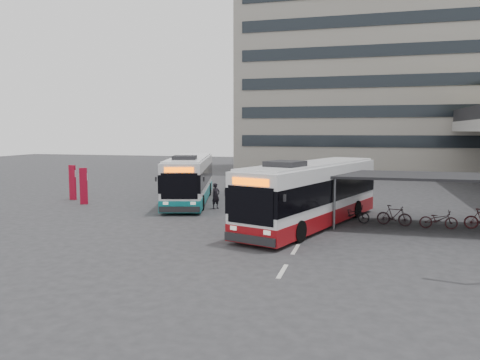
# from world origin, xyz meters

# --- Properties ---
(ground) EXTENTS (120.00, 120.00, 0.00)m
(ground) POSITION_xyz_m (0.00, 0.00, 0.00)
(ground) COLOR #28282B
(ground) RESTS_ON ground
(bike_shelter) EXTENTS (10.00, 4.00, 2.54)m
(bike_shelter) POSITION_xyz_m (8.50, 3.00, 1.52)
(bike_shelter) COLOR #595B60
(bike_shelter) RESTS_ON ground
(office_block) EXTENTS (30.00, 15.00, 25.00)m
(office_block) POSITION_xyz_m (6.00, 36.00, 12.50)
(office_block) COLOR gray
(office_block) RESTS_ON ground
(road_markings) EXTENTS (0.15, 7.60, 0.01)m
(road_markings) POSITION_xyz_m (2.50, -3.00, 0.01)
(road_markings) COLOR beige
(road_markings) RESTS_ON ground
(bus_main) EXTENTS (5.96, 11.44, 3.33)m
(bus_main) POSITION_xyz_m (2.57, 1.94, 1.55)
(bus_main) COLOR white
(bus_main) RESTS_ON ground
(bus_teal) EXTENTS (5.05, 10.97, 3.17)m
(bus_teal) POSITION_xyz_m (-6.09, 7.72, 1.47)
(bus_teal) COLOR white
(bus_teal) RESTS_ON ground
(pedestrian) EXTENTS (0.62, 0.67, 1.54)m
(pedestrian) POSITION_xyz_m (-3.53, 5.41, 0.77)
(pedestrian) COLOR black
(pedestrian) RESTS_ON ground
(sign_totem_mid) EXTENTS (0.49, 0.30, 2.32)m
(sign_totem_mid) POSITION_xyz_m (-12.16, 4.86, 1.20)
(sign_totem_mid) COLOR maroon
(sign_totem_mid) RESTS_ON ground
(sign_totem_north) EXTENTS (0.51, 0.19, 2.35)m
(sign_totem_north) POSITION_xyz_m (-14.00, 6.36, 1.22)
(sign_totem_north) COLOR maroon
(sign_totem_north) RESTS_ON ground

